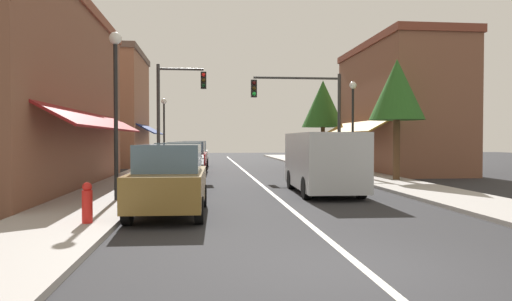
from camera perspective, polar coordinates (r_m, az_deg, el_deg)
name	(u,v)px	position (r m, az deg, el deg)	size (l,w,h in m)	color
ground_plane	(250,175)	(24.65, -0.75, -3.03)	(80.00, 80.00, 0.00)	#28282B
sidewalk_left	(143,175)	(24.74, -13.55, -2.92)	(2.60, 56.00, 0.12)	#A39E99
sidewalk_right	(352,173)	(25.75, 11.54, -2.74)	(2.60, 56.00, 0.12)	#A39E99
lane_center_stripe	(250,175)	(24.65, -0.75, -3.03)	(0.14, 52.00, 0.01)	silver
storefront_left_block	(5,93)	(19.98, -28.13, 6.22)	(7.20, 14.20, 7.28)	brown
storefront_right_block	(398,108)	(28.81, 16.88, 4.97)	(5.56, 10.20, 7.45)	brown
storefront_far_left	(102,109)	(35.30, -18.14, 4.81)	(6.94, 8.20, 8.09)	#8E5B42
parked_car_nearest_left	(169,180)	(11.98, -10.46, -3.55)	(1.87, 4.14, 1.77)	brown
parked_car_second_left	(179,168)	(16.89, -9.28, -2.11)	(1.78, 4.10, 1.77)	#4C5156
parked_car_third_left	(185,161)	(21.99, -8.60, -1.29)	(1.81, 4.11, 1.77)	#B7BABF
parked_car_far_left	(191,157)	(26.50, -7.94, -0.83)	(1.87, 4.14, 1.77)	maroon
parked_car_distant_left	(195,154)	(32.37, -7.43, -0.43)	(1.85, 4.14, 1.77)	silver
van_in_lane	(323,161)	(16.65, 8.10, -1.23)	(2.11, 5.23, 2.12)	#B2B7BC
traffic_signal_mast_arm	(308,106)	(25.09, 6.34, 5.43)	(4.84, 0.50, 5.37)	#333333
traffic_signal_left_corner	(174,103)	(25.52, -9.95, 5.70)	(2.64, 0.50, 5.88)	#333333
street_lamp_left_near	(116,89)	(14.43, -16.65, 7.13)	(0.36, 0.36, 5.02)	black
street_lamp_right_mid	(353,113)	(23.89, 11.65, 4.49)	(0.36, 0.36, 4.75)	black
street_lamp_left_far	(164,121)	(31.33, -11.08, 3.54)	(0.36, 0.36, 4.55)	black
tree_right_near	(397,90)	(21.71, 16.71, 6.98)	(2.43, 2.43, 5.42)	#4C331E
tree_right_far	(323,104)	(34.15, 8.12, 5.58)	(3.03, 3.03, 6.10)	#4C331E
fire_hydrant	(87,203)	(10.67, -19.78, -5.99)	(0.22, 0.22, 0.87)	red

